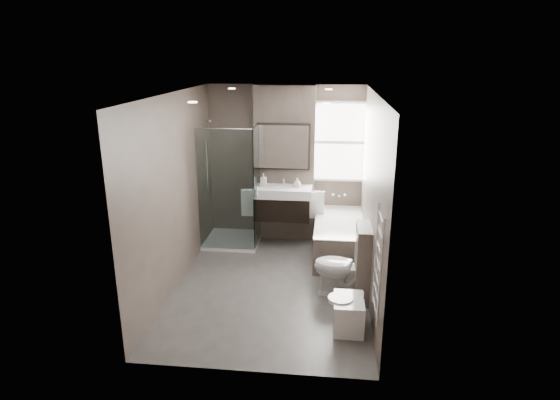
# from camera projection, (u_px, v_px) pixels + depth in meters

# --- Properties ---
(room) EXTENTS (2.70, 3.90, 2.70)m
(room) POSITION_uv_depth(u_px,v_px,m) (271.00, 195.00, 6.15)
(room) COLOR #4B4845
(room) RESTS_ON ground
(vanity_pier) EXTENTS (1.00, 0.25, 2.60)m
(vanity_pier) POSITION_uv_depth(u_px,v_px,m) (285.00, 164.00, 7.83)
(vanity_pier) COLOR #564B44
(vanity_pier) RESTS_ON ground
(vanity) EXTENTS (0.95, 0.47, 0.66)m
(vanity) POSITION_uv_depth(u_px,v_px,m) (283.00, 202.00, 7.66)
(vanity) COLOR black
(vanity) RESTS_ON vanity_pier
(mirror_cabinet) EXTENTS (0.86, 0.08, 0.76)m
(mirror_cabinet) POSITION_uv_depth(u_px,v_px,m) (284.00, 147.00, 7.57)
(mirror_cabinet) COLOR black
(mirror_cabinet) RESTS_ON vanity_pier
(towel_left) EXTENTS (0.24, 0.06, 0.44)m
(towel_left) POSITION_uv_depth(u_px,v_px,m) (249.00, 203.00, 7.71)
(towel_left) COLOR white
(towel_left) RESTS_ON vanity_pier
(towel_right) EXTENTS (0.24, 0.06, 0.44)m
(towel_right) POSITION_uv_depth(u_px,v_px,m) (317.00, 205.00, 7.59)
(towel_right) COLOR white
(towel_right) RESTS_ON vanity_pier
(shower_enclosure) EXTENTS (0.90, 0.90, 2.00)m
(shower_enclosure) POSITION_uv_depth(u_px,v_px,m) (237.00, 217.00, 7.74)
(shower_enclosure) COLOR white
(shower_enclosure) RESTS_ON ground
(bathtub) EXTENTS (0.75, 1.60, 0.57)m
(bathtub) POSITION_uv_depth(u_px,v_px,m) (339.00, 236.00, 7.39)
(bathtub) COLOR #564B44
(bathtub) RESTS_ON ground
(window) EXTENTS (0.98, 0.06, 1.33)m
(window) POSITION_uv_depth(u_px,v_px,m) (340.00, 142.00, 7.72)
(window) COLOR white
(window) RESTS_ON room
(toilet) EXTENTS (0.85, 0.60, 0.79)m
(toilet) POSITION_uv_depth(u_px,v_px,m) (343.00, 268.00, 6.11)
(toilet) COLOR white
(toilet) RESTS_ON ground
(cistern_box) EXTENTS (0.19, 0.55, 1.00)m
(cistern_box) POSITION_uv_depth(u_px,v_px,m) (362.00, 262.00, 6.02)
(cistern_box) COLOR #564B44
(cistern_box) RESTS_ON ground
(bidet) EXTENTS (0.41, 0.48, 0.50)m
(bidet) POSITION_uv_depth(u_px,v_px,m) (348.00, 313.00, 5.41)
(bidet) COLOR white
(bidet) RESTS_ON ground
(towel_radiator) EXTENTS (0.03, 0.49, 1.10)m
(towel_radiator) POSITION_uv_depth(u_px,v_px,m) (378.00, 263.00, 4.55)
(towel_radiator) COLOR silver
(towel_radiator) RESTS_ON room
(soap_bottle_a) EXTENTS (0.09, 0.09, 0.21)m
(soap_bottle_a) POSITION_uv_depth(u_px,v_px,m) (263.00, 180.00, 7.63)
(soap_bottle_a) COLOR white
(soap_bottle_a) RESTS_ON vanity
(soap_bottle_b) EXTENTS (0.12, 0.12, 0.15)m
(soap_bottle_b) POSITION_uv_depth(u_px,v_px,m) (297.00, 182.00, 7.57)
(soap_bottle_b) COLOR white
(soap_bottle_b) RESTS_ON vanity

